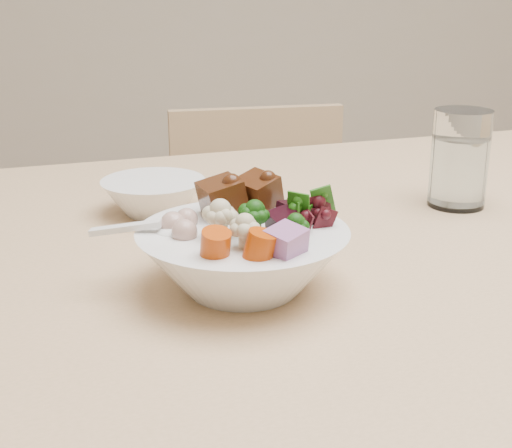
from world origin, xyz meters
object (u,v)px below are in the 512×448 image
dining_table (481,296)px  side_bowl (154,197)px  chair_far (267,282)px  water_glass (459,163)px  food_bowl (244,255)px

dining_table → side_bowl: 0.43m
chair_far → water_glass: water_glass is taller
food_bowl → side_bowl: size_ratio=1.54×
food_bowl → water_glass: 0.38m
food_bowl → side_bowl: (-0.08, 0.25, -0.01)m
food_bowl → side_bowl: 0.26m
side_bowl → food_bowl: bearing=-72.3°
chair_far → side_bowl: 0.71m
side_bowl → water_glass: bearing=-4.6°
chair_far → side_bowl: (-0.25, -0.55, 0.37)m
chair_far → food_bowl: bearing=-104.6°
chair_far → water_glass: bearing=-78.4°
chair_far → water_glass: (0.15, -0.58, 0.41)m
food_bowl → dining_table: bearing=20.3°
side_bowl → dining_table: bearing=-19.2°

